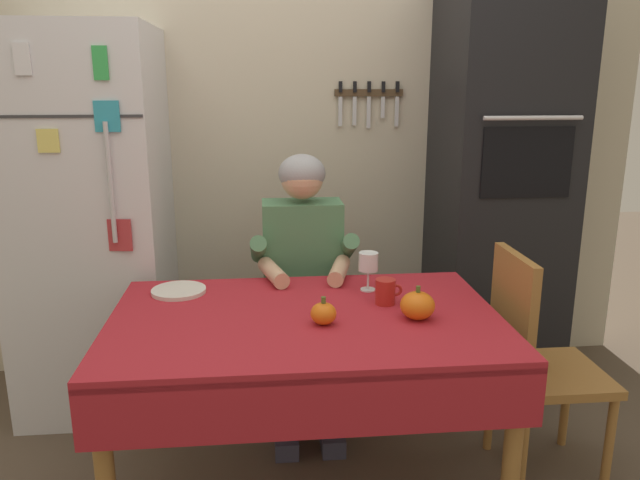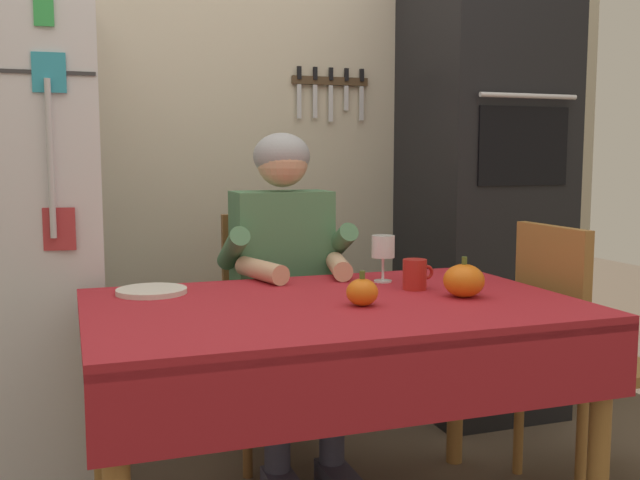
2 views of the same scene
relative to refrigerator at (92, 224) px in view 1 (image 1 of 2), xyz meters
The scene contains 12 objects.
back_wall_assembly 1.15m from the refrigerator, 21.32° to the left, with size 3.70×0.13×2.60m.
refrigerator is the anchor object (origin of this frame).
wall_oven 2.01m from the refrigerator, ahead, with size 0.60×0.64×2.10m.
dining_table 1.32m from the refrigerator, 42.91° to the right, with size 1.40×0.90×0.74m.
chair_behind_person 1.06m from the refrigerator, ahead, with size 0.40×0.40×0.93m.
seated_person 1.04m from the refrigerator, 15.83° to the right, with size 0.47×0.55×1.25m.
chair_right_side 2.06m from the refrigerator, 23.50° to the right, with size 0.40×0.40×0.93m.
coffee_mug 1.48m from the refrigerator, 31.47° to the right, with size 0.10×0.08×0.10m.
wine_glass 1.37m from the refrigerator, 26.65° to the right, with size 0.08×0.08×0.16m.
pumpkin_large 1.64m from the refrigerator, 34.75° to the right, with size 0.12×0.12×0.12m.
pumpkin_medium 1.39m from the refrigerator, 43.30° to the right, with size 0.09×0.09×0.10m.
serving_tray 0.75m from the refrigerator, 50.66° to the right, with size 0.21×0.21×0.02m, color silver.
Camera 1 is at (-0.15, -1.97, 1.56)m, focal length 34.52 mm.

